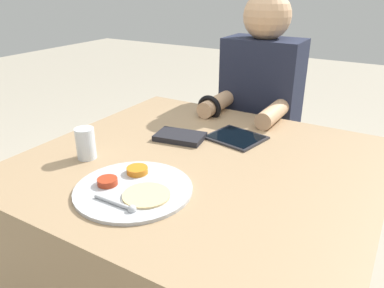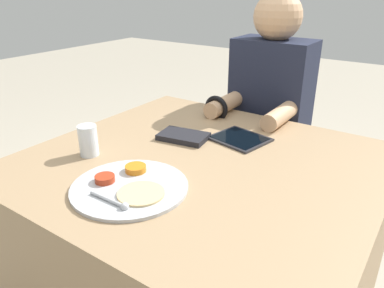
# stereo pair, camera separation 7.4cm
# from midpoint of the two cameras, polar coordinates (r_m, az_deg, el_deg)

# --- Properties ---
(dining_table) EXTENTS (1.09, 1.02, 0.77)m
(dining_table) POSITION_cam_midpoint_polar(r_m,az_deg,el_deg) (1.42, 2.75, -16.48)
(dining_table) COLOR #9E7F5B
(dining_table) RESTS_ON ground_plane
(thali_tray) EXTENTS (0.33, 0.33, 0.03)m
(thali_tray) POSITION_cam_midpoint_polar(r_m,az_deg,el_deg) (1.06, -7.53, -6.46)
(thali_tray) COLOR #B7BABF
(thali_tray) RESTS_ON dining_table
(red_notebook) EXTENTS (0.19, 0.14, 0.02)m
(red_notebook) POSITION_cam_midpoint_polar(r_m,az_deg,el_deg) (1.37, 0.23, 1.09)
(red_notebook) COLOR silver
(red_notebook) RESTS_ON dining_table
(tablet_device) EXTENTS (0.22, 0.20, 0.01)m
(tablet_device) POSITION_cam_midpoint_polar(r_m,az_deg,el_deg) (1.37, 8.82, 0.78)
(tablet_device) COLOR #28282D
(tablet_device) RESTS_ON dining_table
(person_diner) EXTENTS (0.36, 0.43, 1.26)m
(person_diner) POSITION_cam_midpoint_polar(r_m,az_deg,el_deg) (1.84, 12.45, 0.96)
(person_diner) COLOR black
(person_diner) RESTS_ON ground_plane
(drinking_glass) EXTENTS (0.06, 0.06, 0.10)m
(drinking_glass) POSITION_cam_midpoint_polar(r_m,az_deg,el_deg) (1.26, -13.93, 0.50)
(drinking_glass) COLOR silver
(drinking_glass) RESTS_ON dining_table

